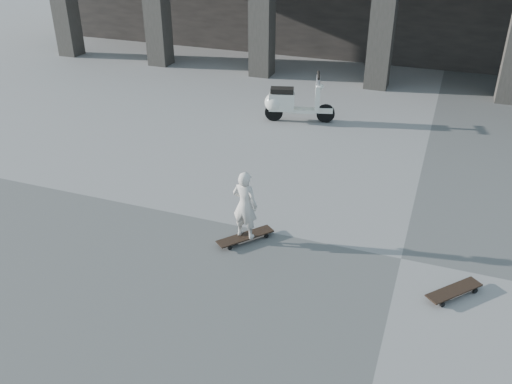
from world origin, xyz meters
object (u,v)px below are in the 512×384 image
(skateboard_spare, at_px, (454,291))
(child, at_px, (245,205))
(longboard, at_px, (245,237))
(scooter, at_px, (288,102))

(skateboard_spare, distance_m, child, 3.31)
(skateboard_spare, height_order, child, child)
(longboard, height_order, skateboard_spare, skateboard_spare)
(longboard, relative_size, skateboard_spare, 1.10)
(skateboard_spare, bearing_deg, scooter, 78.54)
(longboard, distance_m, child, 0.60)
(scooter, bearing_deg, longboard, -94.84)
(skateboard_spare, xyz_separation_m, child, (-3.25, 0.27, 0.59))
(longboard, bearing_deg, skateboard_spare, -55.60)
(child, bearing_deg, longboard, 10.02)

